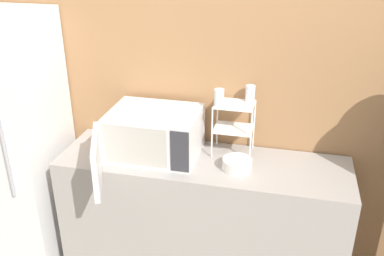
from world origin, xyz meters
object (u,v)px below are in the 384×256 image
at_px(dish_rack, 234,118).
at_px(glass_back_right, 250,94).
at_px(refrigerator, 9,140).
at_px(bowl, 237,164).
at_px(microwave, 153,134).
at_px(glass_front_left, 219,97).

relative_size(dish_rack, glass_back_right, 3.23).
bearing_deg(refrigerator, dish_rack, 6.55).
bearing_deg(dish_rack, bowl, -74.28).
xyz_separation_m(dish_rack, bowl, (0.06, -0.22, -0.22)).
height_order(dish_rack, refrigerator, refrigerator).
bearing_deg(dish_rack, microwave, -162.99).
xyz_separation_m(glass_back_right, refrigerator, (-1.68, -0.24, -0.41)).
relative_size(glass_front_left, glass_back_right, 1.00).
xyz_separation_m(microwave, glass_front_left, (0.42, 0.10, 0.25)).
distance_m(glass_front_left, glass_back_right, 0.22).
bearing_deg(bowl, microwave, 173.70).
distance_m(dish_rack, refrigerator, 1.62).
xyz_separation_m(glass_front_left, glass_back_right, (0.18, 0.11, 0.00)).
height_order(glass_front_left, bowl, glass_front_left).
relative_size(microwave, glass_front_left, 7.90).
height_order(microwave, refrigerator, refrigerator).
bearing_deg(refrigerator, microwave, 1.43).
height_order(dish_rack, bowl, dish_rack).
height_order(microwave, bowl, microwave).
distance_m(dish_rack, glass_back_right, 0.19).
distance_m(microwave, bowl, 0.59).
distance_m(microwave, glass_back_right, 0.69).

